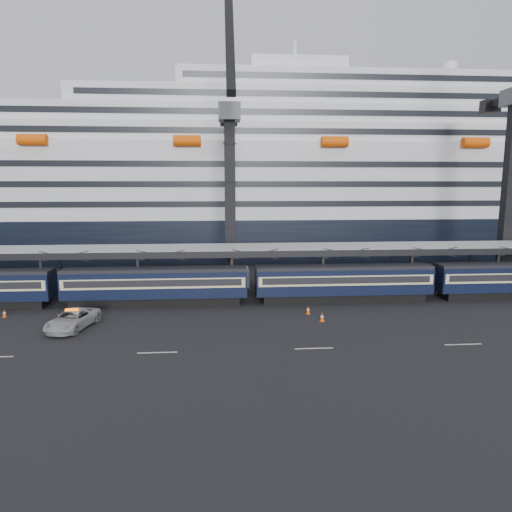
{
  "coord_description": "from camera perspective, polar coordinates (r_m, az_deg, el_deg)",
  "views": [
    {
      "loc": [
        -20.97,
        -37.3,
        12.68
      ],
      "look_at": [
        -17.47,
        10.0,
        5.06
      ],
      "focal_mm": 32.0,
      "sensor_mm": 36.0,
      "label": 1
    }
  ],
  "objects": [
    {
      "name": "traffic_cone_a",
      "position": [
        50.04,
        -28.93,
        -6.28
      ],
      "size": [
        0.38,
        0.38,
        0.76
      ],
      "color": "#FF5608",
      "rests_on": "ground"
    },
    {
      "name": "ground",
      "position": [
        44.63,
        24.28,
        -8.21
      ],
      "size": [
        260.0,
        260.0,
        0.0
      ],
      "primitive_type": "plane",
      "color": "black",
      "rests_on": "ground"
    },
    {
      "name": "traffic_cone_c",
      "position": [
        42.98,
        8.26,
        -7.54
      ],
      "size": [
        0.43,
        0.43,
        0.86
      ],
      "color": "#FF5608",
      "rests_on": "ground"
    },
    {
      "name": "canopy",
      "position": [
        55.92,
        17.84,
        1.05
      ],
      "size": [
        130.0,
        6.25,
        5.53
      ],
      "color": "#93959A",
      "rests_on": "ground"
    },
    {
      "name": "traffic_cone_d",
      "position": [
        45.22,
        6.53,
        -6.71
      ],
      "size": [
        0.4,
        0.4,
        0.79
      ],
      "color": "#FF5608",
      "rests_on": "ground"
    },
    {
      "name": "cruise_ship",
      "position": [
        85.63,
        9.31,
        8.78
      ],
      "size": [
        214.09,
        28.84,
        34.0
      ],
      "color": "black",
      "rests_on": "ground"
    },
    {
      "name": "crane_dark_mid",
      "position": [
        65.63,
        29.36,
        8.56
      ],
      "size": [
        4.5,
        18.24,
        39.64
      ],
      "color": "#52545A",
      "rests_on": "ground"
    },
    {
      "name": "crane_dark_near",
      "position": [
        55.91,
        -3.27,
        8.34
      ],
      "size": [
        4.5,
        17.75,
        35.08
      ],
      "color": "#52545A",
      "rests_on": "ground"
    },
    {
      "name": "train",
      "position": [
        51.13,
        14.51,
        -3.0
      ],
      "size": [
        133.05,
        3.0,
        4.05
      ],
      "color": "black",
      "rests_on": "ground"
    },
    {
      "name": "pickup_truck",
      "position": [
        43.51,
        -21.95,
        -7.37
      ],
      "size": [
        4.01,
        6.38,
        1.64
      ],
      "primitive_type": "imported",
      "rotation": [
        0.0,
        0.0,
        -0.23
      ],
      "color": "#A0A3A7",
      "rests_on": "ground"
    },
    {
      "name": "traffic_cone_b",
      "position": [
        46.06,
        -19.49,
        -6.93
      ],
      "size": [
        0.36,
        0.36,
        0.72
      ],
      "color": "#FF5608",
      "rests_on": "ground"
    }
  ]
}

